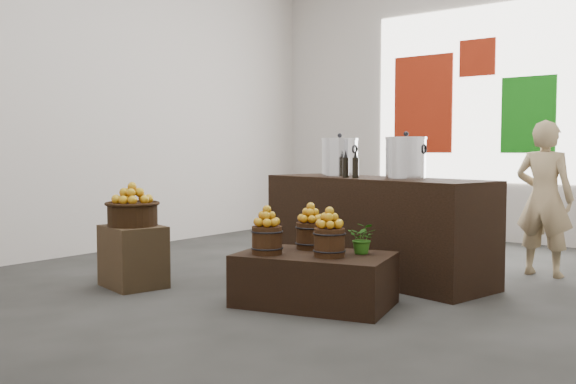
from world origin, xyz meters
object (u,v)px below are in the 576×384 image
Objects in this scene: wicker_basket at (133,215)px; display_table at (315,279)px; shopper at (544,198)px; counter at (374,227)px; stock_pot_left at (340,158)px; crate at (133,256)px; stock_pot_center at (406,159)px.

wicker_basket is 1.81m from display_table.
shopper is at bearing 50.82° from display_table.
stock_pot_left is (-0.48, 0.10, 0.67)m from counter.
wicker_basket is 2.30m from counter.
display_table is at bearing -69.07° from counter.
stock_pot_left reaches higher than counter.
stock_pot_left reaches higher than crate.
stock_pot_left is 0.24× the size of shopper.
crate is 2.28m from stock_pot_left.
stock_pot_left is at bearing 60.73° from wicker_basket.
wicker_basket reaches higher than display_table.
stock_pot_center is 1.53m from shopper.
wicker_basket is at bearing -118.79° from counter.
wicker_basket is at bearing 48.11° from shopper.
stock_pot_left is (1.03, 1.83, 0.88)m from crate.
crate is at bearing -179.99° from display_table.
crate is 0.23× the size of counter.
counter is at bearing 49.04° from wicker_basket.
stock_pot_left is at bearing 180.00° from counter.
stock_pot_left reaches higher than wicker_basket.
crate is 2.30m from counter.
stock_pot_left is at bearing 31.84° from shopper.
display_table is at bearing 68.25° from shopper.
counter is 0.83m from stock_pot_left.
display_table is (1.70, 0.44, -0.45)m from wicker_basket.
wicker_basket is at bearing -119.27° from stock_pot_left.
shopper is at bearing 45.19° from crate.
shopper reaches higher than stock_pot_left.
stock_pot_left is (-0.67, 1.39, 0.95)m from display_table.
counter is 1.55× the size of shopper.
shopper reaches higher than display_table.
crate is at bearing 0.00° from wicker_basket.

